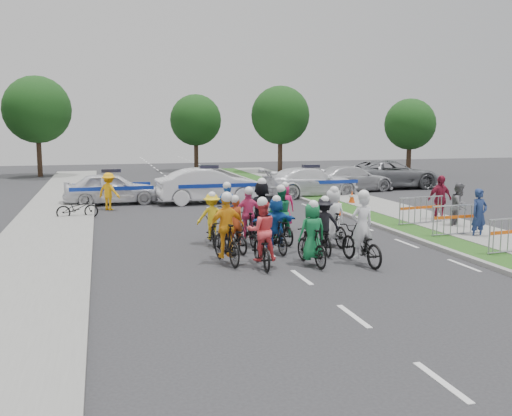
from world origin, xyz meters
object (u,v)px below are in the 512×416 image
object	(u,v)px
barrier_1	(458,221)
tree_1	(280,115)
police_car_1	(209,186)
police_car_2	(311,182)
rider_9	(248,222)
civilian_suv	(390,174)
rider_13	(284,211)
marshal_hiviz	(109,191)
rider_0	(361,240)
spectator_0	(479,214)
rider_7	(333,222)
rider_12	(227,218)
civilian_sedan	(351,179)
tree_4	(196,120)
rider_2	(261,241)
tree_3	(37,110)
police_car_0	(112,188)
tree_2	(410,124)
rider_10	(212,224)
parked_bike	(77,208)
rider_11	(261,213)
rider_6	(234,233)
cone_0	(338,207)
spectator_1	(459,206)
rider_5	(276,228)
rider_1	(312,240)
rider_3	(227,236)
rider_8	(280,221)
cone_1	(352,198)
barrier_2	(421,212)
rider_4	(323,231)
spectator_2	(440,199)

from	to	relation	value
barrier_1	tree_1	distance (m)	27.02
police_car_1	tree_1	bearing A→B (deg)	-32.26
police_car_2	tree_1	world-z (taller)	tree_1
rider_9	police_car_2	size ratio (longest dim) A/B	0.35
civilian_suv	barrier_1	xyz separation A→B (m)	(-5.35, -14.55, -0.28)
rider_13	marshal_hiviz	xyz separation A→B (m)	(-5.93, 6.81, 0.14)
rider_0	spectator_0	bearing A→B (deg)	-163.87
police_car_1	rider_7	bearing A→B (deg)	-173.98
police_car_1	police_car_2	distance (m)	5.74
rider_12	rider_13	bearing A→B (deg)	-156.91
rider_12	civilian_sedan	world-z (taller)	rider_12
civilian_sedan	tree_4	distance (m)	18.43
rider_0	rider_2	world-z (taller)	rider_0
rider_12	tree_3	xyz separation A→B (m)	(-8.38, 26.23, 4.27)
police_car_0	spectator_0	world-z (taller)	spectator_0
rider_0	tree_2	world-z (taller)	tree_2
tree_2	rider_9	bearing A→B (deg)	-129.94
rider_0	tree_4	world-z (taller)	tree_4
rider_10	civilian_suv	xyz separation A→B (m)	(13.42, 13.43, 0.17)
rider_10	rider_13	bearing A→B (deg)	-144.79
marshal_hiviz	barrier_1	world-z (taller)	marshal_hiviz
police_car_1	tree_1	distance (m)	18.31
parked_bike	rider_11	bearing A→B (deg)	-139.87
rider_6	rider_12	world-z (taller)	rider_12
rider_13	cone_0	world-z (taller)	rider_13
spectator_1	tree_4	bearing A→B (deg)	66.23
rider_5	civilian_suv	world-z (taller)	rider_5
rider_1	civilian_sedan	world-z (taller)	rider_1
rider_9	barrier_1	distance (m)	7.02
tree_1	police_car_0	bearing A→B (deg)	-131.46
rider_7	civilian_sedan	bearing A→B (deg)	-123.27
rider_3	rider_8	size ratio (longest dim) A/B	1.03
spectator_1	marshal_hiviz	distance (m)	14.64
cone_0	cone_1	size ratio (longest dim) A/B	1.00
rider_8	barrier_2	distance (m)	6.12
spectator_1	cone_1	world-z (taller)	spectator_1
rider_4	parked_bike	size ratio (longest dim) A/B	1.06
rider_10	spectator_2	size ratio (longest dim) A/B	0.93
rider_13	barrier_1	distance (m)	5.88
barrier_2	cone_0	world-z (taller)	barrier_2
rider_3	rider_6	distance (m)	1.53
rider_4	tree_4	distance (m)	31.83
civilian_sedan	tree_3	world-z (taller)	tree_3
tree_4	police_car_2	bearing A→B (deg)	-80.80
rider_0	rider_2	size ratio (longest dim) A/B	1.09
barrier_1	tree_4	xyz separation A→B (m)	(-3.70, 30.63, 3.63)
rider_8	police_car_0	world-z (taller)	rider_8
police_car_2	rider_13	bearing A→B (deg)	148.87
rider_2	spectator_1	size ratio (longest dim) A/B	1.12
rider_5	rider_7	bearing A→B (deg)	-172.70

